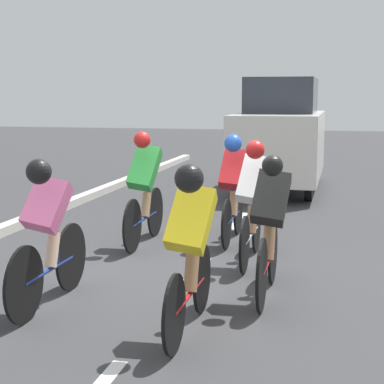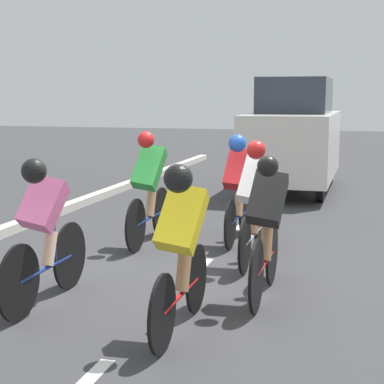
{
  "view_description": "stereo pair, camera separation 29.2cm",
  "coord_description": "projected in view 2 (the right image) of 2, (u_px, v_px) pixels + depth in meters",
  "views": [
    {
      "loc": [
        -1.61,
        6.99,
        2.04
      ],
      "look_at": [
        0.02,
        0.05,
        0.95
      ],
      "focal_mm": 60.0,
      "sensor_mm": 36.0,
      "label": 1
    },
    {
      "loc": [
        -1.89,
        6.91,
        2.04
      ],
      "look_at": [
        0.02,
        0.05,
        0.95
      ],
      "focal_mm": 60.0,
      "sensor_mm": 36.0,
      "label": 2
    }
  ],
  "objects": [
    {
      "name": "support_car",
      "position": [
        294.0,
        136.0,
        13.53
      ],
      "size": [
        1.7,
        4.13,
        2.38
      ],
      "color": "black",
      "rests_on": "ground"
    },
    {
      "name": "lane_stripe_mid",
      "position": [
        194.0,
        274.0,
        7.34
      ],
      "size": [
        0.12,
        1.4,
        0.01
      ],
      "primitive_type": "cube",
      "color": "white",
      "rests_on": "ground"
    },
    {
      "name": "cyclist_green",
      "position": [
        149.0,
        186.0,
        8.65
      ],
      "size": [
        0.4,
        1.75,
        1.56
      ],
      "color": "black",
      "rests_on": "ground"
    },
    {
      "name": "cyclist_white",
      "position": [
        255.0,
        199.0,
        7.65
      ],
      "size": [
        0.4,
        1.7,
        1.52
      ],
      "color": "black",
      "rests_on": "ground"
    },
    {
      "name": "ground_plane",
      "position": [
        195.0,
        273.0,
        7.4
      ],
      "size": [
        60.0,
        60.0,
        0.0
      ],
      "primitive_type": "plane",
      "color": "#38383A"
    },
    {
      "name": "cyclist_yellow",
      "position": [
        181.0,
        243.0,
        5.37
      ],
      "size": [
        0.39,
        1.67,
        1.5
      ],
      "color": "black",
      "rests_on": "ground"
    },
    {
      "name": "cyclist_pink",
      "position": [
        44.0,
        228.0,
        6.12
      ],
      "size": [
        0.41,
        1.73,
        1.47
      ],
      "color": "black",
      "rests_on": "ground"
    },
    {
      "name": "cyclist_red",
      "position": [
        238.0,
        185.0,
        8.76
      ],
      "size": [
        0.37,
        1.63,
        1.52
      ],
      "color": "black",
      "rests_on": "ground"
    },
    {
      "name": "lane_stripe_far",
      "position": [
        246.0,
        221.0,
        10.39
      ],
      "size": [
        0.12,
        1.4,
        0.01
      ],
      "primitive_type": "cube",
      "color": "white",
      "rests_on": "ground"
    },
    {
      "name": "cyclist_black",
      "position": [
        266.0,
        225.0,
        6.33
      ],
      "size": [
        0.38,
        1.68,
        1.48
      ],
      "color": "black",
      "rests_on": "ground"
    }
  ]
}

